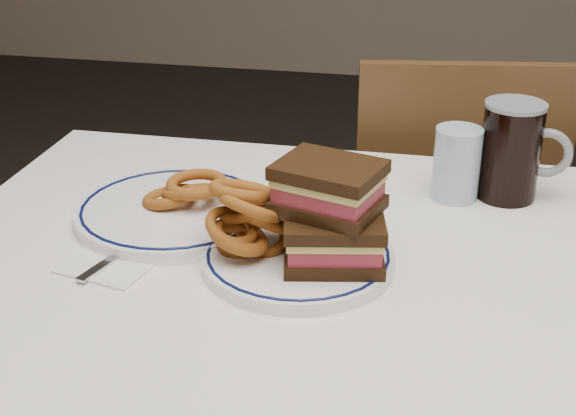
% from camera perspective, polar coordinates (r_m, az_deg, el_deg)
% --- Properties ---
extents(dining_table, '(1.27, 0.87, 0.75)m').
position_cam_1_polar(dining_table, '(1.13, 5.83, -9.15)').
color(dining_table, white).
rests_on(dining_table, floor).
extents(chair_far, '(0.47, 0.47, 0.89)m').
position_cam_1_polar(chair_far, '(1.78, 11.13, -1.65)').
color(chair_far, '#422715').
rests_on(chair_far, floor).
extents(main_plate, '(0.26, 0.26, 0.02)m').
position_cam_1_polar(main_plate, '(1.08, 0.72, -3.53)').
color(main_plate, white).
rests_on(main_plate, dining_table).
extents(reuben_sandwich, '(0.16, 0.15, 0.13)m').
position_cam_1_polar(reuben_sandwich, '(1.03, 3.09, -0.41)').
color(reuben_sandwich, black).
rests_on(reuben_sandwich, main_plate).
extents(onion_rings_main, '(0.12, 0.12, 0.12)m').
position_cam_1_polar(onion_rings_main, '(1.07, -2.83, -0.62)').
color(onion_rings_main, '#65390D').
rests_on(onion_rings_main, main_plate).
extents(ketchup_ramekin, '(0.05, 0.05, 0.03)m').
position_cam_1_polar(ketchup_ramekin, '(1.14, 1.06, -0.48)').
color(ketchup_ramekin, silver).
rests_on(ketchup_ramekin, main_plate).
extents(beer_mug, '(0.14, 0.09, 0.16)m').
position_cam_1_polar(beer_mug, '(1.29, 15.69, 3.97)').
color(beer_mug, black).
rests_on(beer_mug, dining_table).
extents(water_glass, '(0.07, 0.07, 0.12)m').
position_cam_1_polar(water_glass, '(1.28, 11.91, 3.09)').
color(water_glass, '#A4C3D4').
rests_on(water_glass, dining_table).
extents(far_plate, '(0.29, 0.29, 0.02)m').
position_cam_1_polar(far_plate, '(1.22, -8.12, -0.22)').
color(far_plate, white).
rests_on(far_plate, dining_table).
extents(onion_rings_far, '(0.13, 0.10, 0.06)m').
position_cam_1_polar(onion_rings_far, '(1.21, -7.30, 1.24)').
color(onion_rings_far, '#65390D').
rests_on(onion_rings_far, far_plate).
extents(napkin_fork, '(0.14, 0.16, 0.01)m').
position_cam_1_polar(napkin_fork, '(1.11, -12.24, -3.61)').
color(napkin_fork, white).
rests_on(napkin_fork, dining_table).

